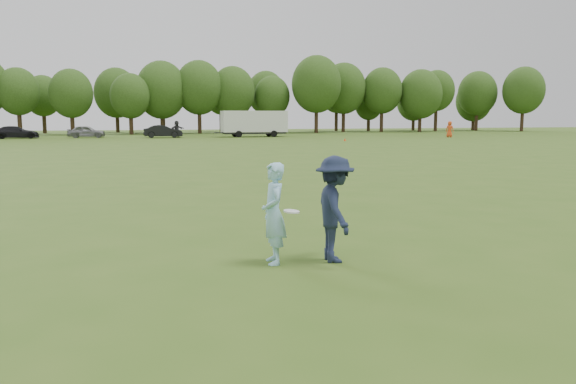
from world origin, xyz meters
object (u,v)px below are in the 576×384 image
object	(u,v)px
player_far_c	(450,129)
field_cone	(345,140)
player_far_d	(177,129)
cargo_trailer	(254,122)
car_d	(16,132)
thrower	(274,213)
defender	(335,209)
car_e	(86,132)
car_f	(163,131)

from	to	relation	value
player_far_c	field_cone	distance (m)	17.21
player_far_d	cargo_trailer	distance (m)	9.42
player_far_d	car_d	bearing A→B (deg)	143.48
thrower	defender	size ratio (longest dim) A/B	0.94
thrower	player_far_c	bearing A→B (deg)	147.38
player_far_d	cargo_trailer	xyz separation A→B (m)	(9.35, -0.80, 0.77)
defender	car_e	world-z (taller)	defender
player_far_c	car_d	xyz separation A→B (m)	(-49.68, 10.25, -0.27)
thrower	defender	bearing A→B (deg)	83.90
thrower	car_d	xyz separation A→B (m)	(-14.01, 61.09, -0.16)
thrower	cargo_trailer	size ratio (longest dim) A/B	0.19
car_d	car_e	world-z (taller)	car_e
cargo_trailer	thrower	bearing A→B (deg)	-102.69
car_d	cargo_trailer	world-z (taller)	cargo_trailer
player_far_d	car_d	distance (m)	17.98
player_far_c	car_f	world-z (taller)	player_far_c
car_e	cargo_trailer	world-z (taller)	cargo_trailer
thrower	cargo_trailer	xyz separation A→B (m)	(13.28, 58.98, 0.91)
car_e	defender	bearing A→B (deg)	-169.58
player_far_d	car_f	world-z (taller)	player_far_d
defender	car_d	xyz separation A→B (m)	(-15.06, 61.25, -0.21)
defender	car_d	bearing A→B (deg)	19.59
cargo_trailer	car_d	bearing A→B (deg)	175.59
defender	car_f	world-z (taller)	defender
field_cone	car_d	bearing A→B (deg)	154.12
thrower	player_far_c	distance (m)	62.10
thrower	car_d	world-z (taller)	thrower
car_f	player_far_d	bearing A→B (deg)	-65.38
player_far_c	car_e	size ratio (longest dim) A/B	0.46
thrower	cargo_trailer	distance (m)	60.47
field_cone	thrower	bearing A→B (deg)	-113.61
car_d	field_cone	world-z (taller)	car_d
field_cone	car_f	bearing A→B (deg)	140.52
player_far_c	car_e	world-z (taller)	player_far_c
car_e	cargo_trailer	bearing A→B (deg)	-93.36
car_e	field_cone	world-z (taller)	car_e
car_e	car_f	distance (m)	8.98
thrower	car_e	world-z (taller)	thrower
cargo_trailer	defender	bearing A→B (deg)	-101.68
defender	player_far_d	bearing A→B (deg)	3.03
thrower	defender	xyz separation A→B (m)	(1.05, -0.16, 0.05)
field_cone	defender	bearing A→B (deg)	-112.40
car_f	cargo_trailer	world-z (taller)	cargo_trailer
player_far_d	field_cone	bearing A→B (deg)	-76.10
car_e	cargo_trailer	size ratio (longest dim) A/B	0.47
thrower	car_d	distance (m)	62.67
player_far_c	field_cone	world-z (taller)	player_far_c
defender	car_d	size ratio (longest dim) A/B	0.38
player_far_d	car_f	distance (m)	1.85
defender	player_far_c	world-z (taller)	player_far_c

